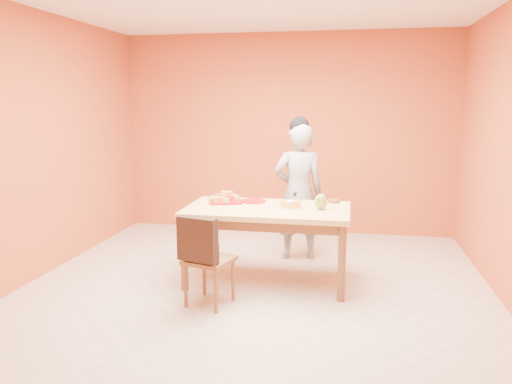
% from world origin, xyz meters
% --- Properties ---
extents(floor, '(5.00, 5.00, 0.00)m').
position_xyz_m(floor, '(0.00, 0.00, 0.00)').
color(floor, '#BAB39E').
rests_on(floor, ground).
extents(wall_back, '(4.50, 0.00, 4.50)m').
position_xyz_m(wall_back, '(0.00, 2.50, 1.35)').
color(wall_back, '#BF4C2C').
rests_on(wall_back, floor).
extents(wall_left, '(0.00, 5.00, 5.00)m').
position_xyz_m(wall_left, '(-2.25, 0.00, 1.35)').
color(wall_left, '#BF4C2C').
rests_on(wall_left, floor).
extents(dining_table, '(1.60, 0.90, 0.76)m').
position_xyz_m(dining_table, '(0.08, 0.45, 0.67)').
color(dining_table, '#F3DC7F').
rests_on(dining_table, floor).
extents(dining_chair, '(0.48, 0.53, 0.83)m').
position_xyz_m(dining_chair, '(-0.33, -0.24, 0.43)').
color(dining_chair, brown).
rests_on(dining_chair, floor).
extents(pastry_pile, '(0.29, 0.29, 0.09)m').
position_xyz_m(pastry_pile, '(-0.39, 0.62, 0.83)').
color(pastry_pile, tan).
rests_on(pastry_pile, pastry_platter).
extents(person, '(0.64, 0.49, 1.55)m').
position_xyz_m(person, '(0.30, 1.27, 0.77)').
color(person, '#99999B').
rests_on(person, floor).
extents(pastry_platter, '(0.40, 0.40, 0.02)m').
position_xyz_m(pastry_platter, '(-0.39, 0.62, 0.77)').
color(pastry_platter, '#9A0E10').
rests_on(pastry_platter, dining_table).
extents(red_dinner_plate, '(0.29, 0.29, 0.02)m').
position_xyz_m(red_dinner_plate, '(-0.11, 0.69, 0.77)').
color(red_dinner_plate, '#9A0E10').
rests_on(red_dinner_plate, dining_table).
extents(white_cake_plate, '(0.31, 0.31, 0.01)m').
position_xyz_m(white_cake_plate, '(0.30, 0.48, 0.77)').
color(white_cake_plate, silver).
rests_on(white_cake_plate, dining_table).
extents(sponge_cake, '(0.28, 0.28, 0.05)m').
position_xyz_m(sponge_cake, '(0.30, 0.48, 0.80)').
color(sponge_cake, gold).
rests_on(sponge_cake, white_cake_plate).
extents(cake_server, '(0.06, 0.25, 0.01)m').
position_xyz_m(cake_server, '(0.31, 0.66, 0.83)').
color(cake_server, silver).
rests_on(cake_server, sponge_cake).
extents(egg_ornament, '(0.14, 0.12, 0.15)m').
position_xyz_m(egg_ornament, '(0.60, 0.44, 0.84)').
color(egg_ornament, olive).
rests_on(egg_ornament, dining_table).
extents(magenta_glass, '(0.07, 0.07, 0.09)m').
position_xyz_m(magenta_glass, '(0.60, 0.74, 0.81)').
color(magenta_glass, '#DE2155').
rests_on(magenta_glass, dining_table).
extents(checker_tin, '(0.14, 0.14, 0.03)m').
position_xyz_m(checker_tin, '(0.71, 0.80, 0.78)').
color(checker_tin, '#3E1C11').
rests_on(checker_tin, dining_table).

